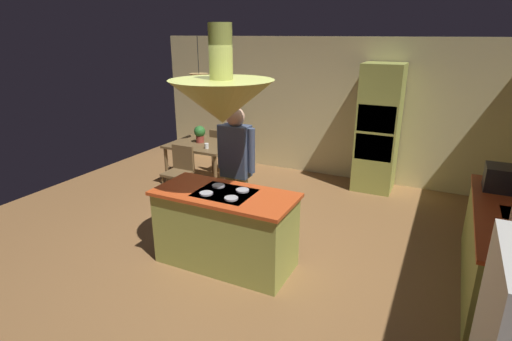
% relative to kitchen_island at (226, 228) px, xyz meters
% --- Properties ---
extents(ground, '(8.16, 8.16, 0.00)m').
position_rel_kitchen_island_xyz_m(ground, '(0.00, 0.20, -0.46)').
color(ground, olive).
extents(wall_back, '(6.80, 0.10, 2.55)m').
position_rel_kitchen_island_xyz_m(wall_back, '(0.00, 3.65, 0.82)').
color(wall_back, beige).
rests_on(wall_back, ground).
extents(kitchen_island, '(1.63, 0.76, 0.93)m').
position_rel_kitchen_island_xyz_m(kitchen_island, '(0.00, 0.00, 0.00)').
color(kitchen_island, '#A0A84C').
rests_on(kitchen_island, ground).
extents(counter_run_right, '(0.73, 2.27, 0.91)m').
position_rel_kitchen_island_xyz_m(counter_run_right, '(2.84, 0.80, 0.00)').
color(counter_run_right, '#A0A84C').
rests_on(counter_run_right, ground).
extents(oven_tower, '(0.66, 0.62, 2.15)m').
position_rel_kitchen_island_xyz_m(oven_tower, '(1.10, 3.24, 0.62)').
color(oven_tower, '#A0A84C').
rests_on(oven_tower, ground).
extents(dining_table, '(1.13, 0.91, 0.76)m').
position_rel_kitchen_island_xyz_m(dining_table, '(-1.70, 2.10, 0.20)').
color(dining_table, brown).
rests_on(dining_table, ground).
extents(person_at_island, '(0.53, 0.23, 1.75)m').
position_rel_kitchen_island_xyz_m(person_at_island, '(-0.21, 0.65, 0.55)').
color(person_at_island, tan).
rests_on(person_at_island, ground).
extents(range_hood, '(1.10, 1.10, 1.00)m').
position_rel_kitchen_island_xyz_m(range_hood, '(0.00, -0.00, 1.50)').
color(range_hood, '#A0A84C').
extents(pendant_light_over_table, '(0.32, 0.32, 0.82)m').
position_rel_kitchen_island_xyz_m(pendant_light_over_table, '(-1.70, 2.10, 1.40)').
color(pendant_light_over_table, '#E0B266').
extents(chair_facing_island, '(0.40, 0.40, 0.87)m').
position_rel_kitchen_island_xyz_m(chair_facing_island, '(-1.70, 1.42, 0.05)').
color(chair_facing_island, brown).
rests_on(chair_facing_island, ground).
extents(chair_by_back_wall, '(0.40, 0.40, 0.87)m').
position_rel_kitchen_island_xyz_m(chair_by_back_wall, '(-1.70, 2.78, 0.05)').
color(chair_by_back_wall, brown).
rests_on(chair_by_back_wall, ground).
extents(potted_plant_on_table, '(0.20, 0.20, 0.30)m').
position_rel_kitchen_island_xyz_m(potted_plant_on_table, '(-1.78, 2.16, 0.47)').
color(potted_plant_on_table, '#99382D').
rests_on(potted_plant_on_table, dining_table).
extents(cup_on_table, '(0.07, 0.07, 0.09)m').
position_rel_kitchen_island_xyz_m(cup_on_table, '(-1.46, 1.87, 0.35)').
color(cup_on_table, white).
rests_on(cup_on_table, dining_table).
extents(microwave_on_counter, '(0.46, 0.36, 0.28)m').
position_rel_kitchen_island_xyz_m(microwave_on_counter, '(2.84, 1.47, 0.59)').
color(microwave_on_counter, '#232326').
rests_on(microwave_on_counter, counter_run_right).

